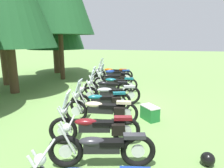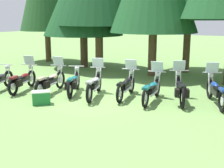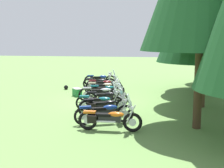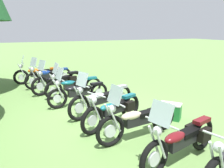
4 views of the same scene
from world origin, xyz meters
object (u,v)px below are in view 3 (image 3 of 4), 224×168
at_px(motorcycle_2, 103,84).
at_px(motorcycle_6, 106,97).
at_px(motorcycle_9, 105,112).
at_px(dropped_helmet, 66,87).
at_px(motorcycle_4, 105,90).
at_px(motorcycle_8, 105,105).
at_px(motorcycle_5, 102,92).
at_px(motorcycle_7, 100,101).
at_px(pine_tree_0, 213,9).
at_px(motorcycle_3, 103,87).
at_px(pine_tree_1, 206,21).
at_px(motorcycle_0, 100,79).
at_px(pine_tree_2, 205,7).
at_px(picnic_cooler, 77,92).
at_px(motorcycle_1, 99,82).
at_px(motorcycle_10, 109,118).

height_order(motorcycle_2, motorcycle_6, motorcycle_2).
distance_m(motorcycle_9, dropped_helmet, 8.47).
bearing_deg(motorcycle_4, motorcycle_8, -102.25).
distance_m(motorcycle_5, motorcycle_7, 2.17).
xyz_separation_m(motorcycle_9, pine_tree_0, (-11.53, 5.59, 4.89)).
relative_size(motorcycle_3, pine_tree_1, 0.33).
height_order(motorcycle_0, pine_tree_1, pine_tree_1).
xyz_separation_m(motorcycle_7, pine_tree_2, (-4.96, 5.09, 4.62)).
distance_m(motorcycle_7, picnic_cooler, 3.87).
bearing_deg(motorcycle_2, pine_tree_0, 15.53).
xyz_separation_m(motorcycle_3, motorcycle_5, (1.83, 0.28, 0.00)).
xyz_separation_m(motorcycle_7, pine_tree_0, (-9.48, 6.21, 4.91)).
bearing_deg(dropped_helmet, motorcycle_7, 32.34).
bearing_deg(pine_tree_1, pine_tree_2, -11.79).
height_order(motorcycle_0, motorcycle_6, motorcycle_6).
xyz_separation_m(motorcycle_3, dropped_helmet, (-1.42, -2.78, -0.33)).
xyz_separation_m(pine_tree_0, dropped_helmet, (4.09, -9.62, -5.22)).
bearing_deg(motorcycle_0, motorcycle_5, -89.21).
bearing_deg(motorcycle_6, motorcycle_0, 97.05).
distance_m(motorcycle_1, motorcycle_8, 7.13).
distance_m(motorcycle_3, motorcycle_5, 1.85).
bearing_deg(pine_tree_1, motorcycle_3, -70.11).
bearing_deg(motorcycle_0, motorcycle_9, -89.26).
relative_size(motorcycle_5, motorcycle_6, 1.06).
distance_m(motorcycle_7, dropped_helmet, 6.38).
height_order(motorcycle_8, pine_tree_0, pine_tree_0).
height_order(motorcycle_7, dropped_helmet, motorcycle_7).
bearing_deg(motorcycle_6, motorcycle_5, 104.09).
relative_size(motorcycle_7, dropped_helmet, 7.86).
distance_m(motorcycle_3, motorcycle_4, 0.94).
relative_size(motorcycle_8, pine_tree_0, 0.26).
distance_m(motorcycle_5, motorcycle_6, 1.19).
height_order(motorcycle_5, pine_tree_1, pine_tree_1).
relative_size(motorcycle_2, motorcycle_7, 0.98).
distance_m(motorcycle_0, motorcycle_9, 9.44).
bearing_deg(pine_tree_1, motorcycle_6, -45.86).
relative_size(motorcycle_0, motorcycle_9, 0.99).
bearing_deg(motorcycle_7, motorcycle_0, 97.69).
distance_m(motorcycle_2, pine_tree_1, 7.41).
distance_m(pine_tree_2, dropped_helmet, 9.84).
height_order(motorcycle_4, motorcycle_6, motorcycle_6).
bearing_deg(motorcycle_5, pine_tree_2, 9.43).
xyz_separation_m(motorcycle_7, dropped_helmet, (-5.39, -3.41, -0.31)).
distance_m(motorcycle_7, motorcycle_8, 0.98).
bearing_deg(pine_tree_2, motorcycle_3, -80.16).
height_order(motorcycle_6, pine_tree_1, pine_tree_1).
xyz_separation_m(motorcycle_0, motorcycle_4, (4.07, 1.17, -0.03)).
xyz_separation_m(motorcycle_0, motorcycle_6, (6.11, 1.62, -0.01)).
xyz_separation_m(motorcycle_10, pine_tree_1, (-9.04, 4.42, 3.92)).
distance_m(motorcycle_2, motorcycle_7, 5.25).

